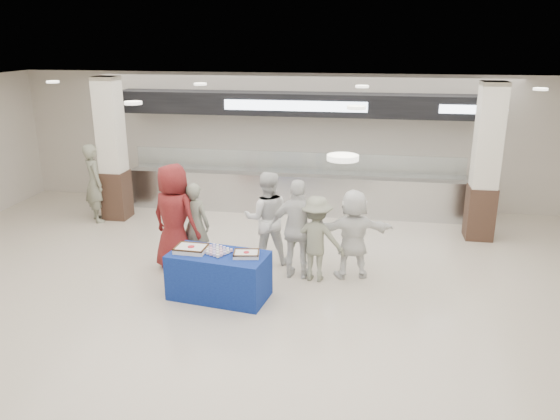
% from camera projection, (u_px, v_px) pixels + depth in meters
% --- Properties ---
extents(ground, '(14.00, 14.00, 0.00)m').
position_uv_depth(ground, '(246.00, 320.00, 8.11)').
color(ground, beige).
rests_on(ground, ground).
extents(serving_line, '(8.70, 0.85, 2.80)m').
position_uv_depth(serving_line, '(296.00, 164.00, 12.82)').
color(serving_line, silver).
rests_on(serving_line, ground).
extents(column_left, '(0.55, 0.55, 3.20)m').
position_uv_depth(column_left, '(112.00, 153.00, 12.22)').
color(column_left, '#321F17').
rests_on(column_left, ground).
extents(column_right, '(0.55, 0.55, 3.20)m').
position_uv_depth(column_right, '(485.00, 166.00, 10.95)').
color(column_right, '#321F17').
rests_on(column_right, ground).
extents(display_table, '(1.65, 1.00, 0.75)m').
position_uv_depth(display_table, '(219.00, 275.00, 8.73)').
color(display_table, navy).
rests_on(display_table, ground).
extents(sheet_cake_left, '(0.51, 0.40, 0.10)m').
position_uv_depth(sheet_cake_left, '(191.00, 248.00, 8.69)').
color(sheet_cake_left, white).
rests_on(sheet_cake_left, display_table).
extents(sheet_cake_right, '(0.44, 0.37, 0.09)m').
position_uv_depth(sheet_cake_right, '(246.00, 254.00, 8.51)').
color(sheet_cake_right, white).
rests_on(sheet_cake_right, display_table).
extents(cupcake_tray, '(0.47, 0.43, 0.06)m').
position_uv_depth(cupcake_tray, '(216.00, 251.00, 8.65)').
color(cupcake_tray, silver).
rests_on(cupcake_tray, display_table).
extents(civilian_maroon, '(1.10, 0.91, 1.94)m').
position_uv_depth(civilian_maroon, '(174.00, 218.00, 9.64)').
color(civilian_maroon, maroon).
rests_on(civilian_maroon, ground).
extents(soldier_a, '(0.64, 0.49, 1.57)m').
position_uv_depth(soldier_a, '(195.00, 225.00, 9.82)').
color(soldier_a, slate).
rests_on(soldier_a, ground).
extents(chef_tall, '(0.95, 0.81, 1.73)m').
position_uv_depth(chef_tall, '(267.00, 218.00, 9.93)').
color(chef_tall, silver).
rests_on(chef_tall, ground).
extents(chef_short, '(1.05, 0.47, 1.76)m').
position_uv_depth(chef_short, '(298.00, 230.00, 9.31)').
color(chef_short, silver).
rests_on(chef_short, ground).
extents(soldier_b, '(1.02, 0.65, 1.50)m').
position_uv_depth(soldier_b, '(316.00, 239.00, 9.25)').
color(soldier_b, slate).
rests_on(soldier_b, ground).
extents(civilian_white, '(1.54, 0.80, 1.58)m').
position_uv_depth(civilian_white, '(353.00, 234.00, 9.35)').
color(civilian_white, white).
rests_on(civilian_white, ground).
extents(soldier_bg, '(0.74, 0.76, 1.77)m').
position_uv_depth(soldier_bg, '(95.00, 183.00, 12.21)').
color(soldier_bg, slate).
rests_on(soldier_bg, ground).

